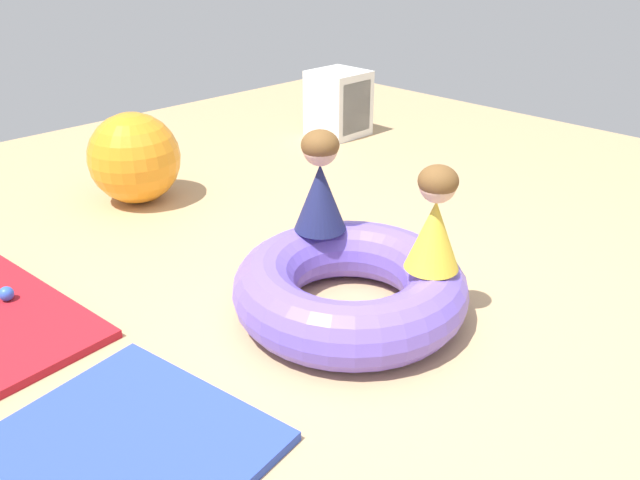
# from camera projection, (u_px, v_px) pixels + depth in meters

# --- Properties ---
(ground_plane) EXTENTS (8.00, 8.00, 0.00)m
(ground_plane) POSITION_uv_depth(u_px,v_px,m) (339.00, 322.00, 3.04)
(ground_plane) COLOR tan
(inflatable_cushion) EXTENTS (1.11, 1.11, 0.30)m
(inflatable_cushion) POSITION_uv_depth(u_px,v_px,m) (350.00, 287.00, 3.04)
(inflatable_cushion) COLOR #7056D1
(inflatable_cushion) RESTS_ON ground
(child_in_yellow) EXTENTS (0.32, 0.32, 0.48)m
(child_in_yellow) POSITION_uv_depth(u_px,v_px,m) (435.00, 220.00, 2.80)
(child_in_yellow) COLOR yellow
(child_in_yellow) RESTS_ON inflatable_cushion
(child_in_navy) EXTENTS (0.37, 0.37, 0.51)m
(child_in_navy) POSITION_uv_depth(u_px,v_px,m) (320.00, 182.00, 3.16)
(child_in_navy) COLOR navy
(child_in_navy) RESTS_ON inflatable_cushion
(play_ball_blue) EXTENTS (0.07, 0.07, 0.07)m
(play_ball_blue) POSITION_uv_depth(u_px,v_px,m) (6.00, 294.00, 3.13)
(play_ball_blue) COLOR blue
(play_ball_blue) RESTS_ON gym_mat_front
(exercise_ball_large) EXTENTS (0.60, 0.60, 0.60)m
(exercise_ball_large) POSITION_uv_depth(u_px,v_px,m) (134.00, 158.00, 4.25)
(exercise_ball_large) COLOR orange
(exercise_ball_large) RESTS_ON ground
(storage_cube) EXTENTS (0.44, 0.44, 0.56)m
(storage_cube) POSITION_uv_depth(u_px,v_px,m) (340.00, 104.00, 5.63)
(storage_cube) COLOR white
(storage_cube) RESTS_ON ground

